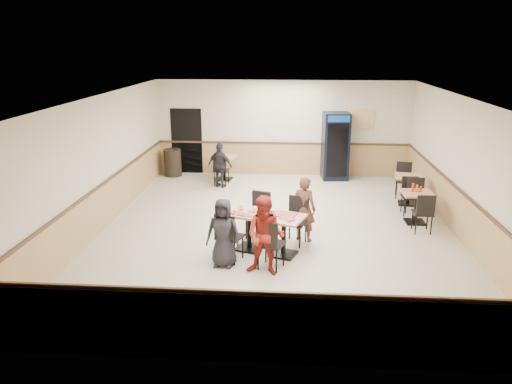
# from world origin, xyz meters

# --- Properties ---
(ground) EXTENTS (10.00, 10.00, 0.00)m
(ground) POSITION_xyz_m (0.00, 0.00, 0.00)
(ground) COLOR beige
(ground) RESTS_ON ground
(room_shell) EXTENTS (10.00, 10.00, 10.00)m
(room_shell) POSITION_xyz_m (1.78, 2.55, 0.58)
(room_shell) COLOR silver
(room_shell) RESTS_ON ground
(main_table) EXTENTS (1.68, 1.23, 0.81)m
(main_table) POSITION_xyz_m (-0.18, -1.30, 0.54)
(main_table) COLOR black
(main_table) RESTS_ON ground
(main_chairs) EXTENTS (1.87, 2.13, 1.03)m
(main_chairs) POSITION_xyz_m (-0.23, -1.28, 0.51)
(main_chairs) COLOR black
(main_chairs) RESTS_ON ground
(diner_woman_left) EXTENTS (0.70, 0.50, 1.34)m
(diner_woman_left) POSITION_xyz_m (-0.96, -2.00, 0.67)
(diner_woman_left) COLOR black
(diner_woman_left) RESTS_ON ground
(diner_woman_right) EXTENTS (0.84, 0.72, 1.50)m
(diner_woman_right) POSITION_xyz_m (-0.14, -2.29, 0.75)
(diner_woman_right) COLOR maroon
(diner_woman_right) RESTS_ON ground
(diner_man_opposite) EXTENTS (0.61, 0.53, 1.42)m
(diner_man_opposite) POSITION_xyz_m (0.59, -0.60, 0.71)
(diner_man_opposite) COLOR #522F23
(diner_man_opposite) RESTS_ON ground
(lone_diner) EXTENTS (0.84, 0.60, 1.33)m
(lone_diner) POSITION_xyz_m (-1.78, 3.35, 0.66)
(lone_diner) COLOR black
(lone_diner) RESTS_ON ground
(tabletop_clutter) EXTENTS (1.38, 0.78, 0.12)m
(tabletop_clutter) POSITION_xyz_m (-0.26, -1.34, 0.84)
(tabletop_clutter) COLOR red
(tabletop_clutter) RESTS_ON main_table
(side_table_near) EXTENTS (0.71, 0.71, 0.75)m
(side_table_near) POSITION_xyz_m (3.25, 0.68, 0.50)
(side_table_near) COLOR black
(side_table_near) RESTS_ON ground
(side_table_near_chair_south) EXTENTS (0.44, 0.44, 0.95)m
(side_table_near_chair_south) POSITION_xyz_m (3.25, 0.08, 0.47)
(side_table_near_chair_south) COLOR black
(side_table_near_chair_south) RESTS_ON ground
(side_table_near_chair_north) EXTENTS (0.44, 0.44, 0.95)m
(side_table_near_chair_north) POSITION_xyz_m (3.25, 1.28, 0.47)
(side_table_near_chair_north) COLOR black
(side_table_near_chair_north) RESTS_ON ground
(side_table_far) EXTENTS (0.83, 0.83, 0.77)m
(side_table_far) POSITION_xyz_m (3.38, 2.11, 0.52)
(side_table_far) COLOR black
(side_table_far) RESTS_ON ground
(side_table_far_chair_south) EXTENTS (0.52, 0.52, 0.98)m
(side_table_far_chair_south) POSITION_xyz_m (3.38, 1.49, 0.49)
(side_table_far_chair_south) COLOR black
(side_table_far_chair_south) RESTS_ON ground
(side_table_far_chair_north) EXTENTS (0.52, 0.52, 0.98)m
(side_table_far_chair_north) POSITION_xyz_m (3.38, 2.73, 0.49)
(side_table_far_chair_north) COLOR black
(side_table_far_chair_north) RESTS_ON ground
(condiment_caddy) EXTENTS (0.23, 0.06, 0.20)m
(condiment_caddy) POSITION_xyz_m (3.22, 0.73, 0.84)
(condiment_caddy) COLOR #BA320D
(condiment_caddy) RESTS_ON side_table_near
(back_table) EXTENTS (0.79, 0.79, 0.75)m
(back_table) POSITION_xyz_m (-1.78, 4.20, 0.50)
(back_table) COLOR black
(back_table) RESTS_ON ground
(back_table_chair_lone) EXTENTS (0.50, 0.50, 0.95)m
(back_table_chair_lone) POSITION_xyz_m (-1.78, 3.60, 0.48)
(back_table_chair_lone) COLOR black
(back_table_chair_lone) RESTS_ON ground
(pepsi_cooler) EXTENTS (0.85, 0.85, 2.07)m
(pepsi_cooler) POSITION_xyz_m (1.64, 4.59, 1.03)
(pepsi_cooler) COLOR black
(pepsi_cooler) RESTS_ON ground
(trash_bin) EXTENTS (0.55, 0.55, 0.86)m
(trash_bin) POSITION_xyz_m (-3.49, 4.55, 0.43)
(trash_bin) COLOR black
(trash_bin) RESTS_ON ground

